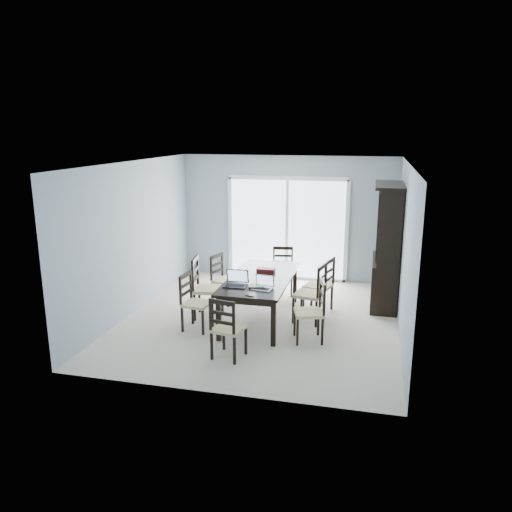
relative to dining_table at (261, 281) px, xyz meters
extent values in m
plane|color=silver|center=(0.00, 0.00, -0.67)|extent=(5.00, 5.00, 0.00)
plane|color=white|center=(0.00, 0.00, 1.93)|extent=(5.00, 5.00, 0.00)
cube|color=#8F9EAB|center=(0.00, 2.50, 0.63)|extent=(4.50, 0.02, 2.60)
cube|color=#8F9EAB|center=(-2.25, 0.00, 0.63)|extent=(0.02, 5.00, 2.60)
cube|color=#8F9EAB|center=(2.25, 0.00, 0.63)|extent=(0.02, 5.00, 2.60)
cube|color=gray|center=(0.00, 3.50, -0.72)|extent=(4.50, 2.00, 0.10)
cube|color=#99999E|center=(0.00, 4.50, -0.12)|extent=(4.50, 0.06, 1.10)
cube|color=black|center=(0.00, 0.00, 0.06)|extent=(1.00, 2.20, 0.04)
cube|color=black|center=(0.00, 0.00, 0.00)|extent=(0.88, 2.08, 0.10)
cube|color=black|center=(-0.42, -1.00, -0.33)|extent=(0.07, 0.07, 0.69)
cube|color=black|center=(0.42, -1.00, -0.33)|extent=(0.07, 0.07, 0.69)
cube|color=black|center=(-0.42, 1.00, -0.33)|extent=(0.07, 0.07, 0.69)
cube|color=black|center=(0.42, 1.00, -0.33)|extent=(0.07, 0.07, 0.69)
cube|color=black|center=(2.01, 1.25, -0.25)|extent=(0.45, 1.30, 0.85)
cube|color=black|center=(2.04, 1.25, 0.83)|extent=(0.38, 1.30, 1.30)
cube|color=black|center=(2.01, 1.25, 1.50)|extent=(0.50, 1.38, 0.05)
cube|color=black|center=(1.84, 0.83, 0.83)|extent=(0.02, 0.36, 1.18)
cube|color=black|center=(1.84, 1.25, 0.83)|extent=(0.02, 0.36, 1.18)
cube|color=black|center=(1.84, 1.67, 0.83)|extent=(0.02, 0.36, 1.18)
cube|color=silver|center=(0.00, 2.48, 0.38)|extent=(2.40, 0.02, 2.10)
cube|color=white|center=(0.00, 2.46, 1.47)|extent=(2.52, 0.05, 0.08)
cube|color=white|center=(0.00, 2.46, 0.38)|extent=(0.06, 0.05, 2.10)
cube|color=white|center=(0.00, 2.46, -0.65)|extent=(2.52, 0.05, 0.05)
cube|color=black|center=(-1.04, -0.46, -0.47)|extent=(0.04, 0.04, 0.41)
cube|color=black|center=(-1.08, -0.82, -0.47)|extent=(0.04, 0.04, 0.41)
cube|color=black|center=(-0.69, -0.50, -0.47)|extent=(0.04, 0.04, 0.41)
cube|color=black|center=(-0.72, -0.86, -0.47)|extent=(0.04, 0.04, 0.41)
cube|color=beige|center=(-0.88, -0.66, -0.24)|extent=(0.44, 0.44, 0.05)
cube|color=black|center=(-1.12, 0.09, -0.44)|extent=(0.04, 0.04, 0.46)
cube|color=black|center=(-1.06, -0.32, -0.44)|extent=(0.04, 0.04, 0.46)
cube|color=black|center=(-0.72, 0.15, -0.44)|extent=(0.04, 0.04, 0.46)
cube|color=black|center=(-0.66, -0.26, -0.44)|extent=(0.04, 0.04, 0.46)
cube|color=beige|center=(-0.89, -0.08, -0.19)|extent=(0.51, 0.51, 0.05)
cube|color=black|center=(-0.93, 0.89, -0.47)|extent=(0.04, 0.04, 0.40)
cube|color=black|center=(-1.04, 0.56, -0.47)|extent=(0.04, 0.04, 0.40)
cube|color=black|center=(-0.60, 0.78, -0.47)|extent=(0.04, 0.04, 0.40)
cube|color=black|center=(-0.70, 0.45, -0.47)|extent=(0.04, 0.04, 0.40)
cube|color=beige|center=(-0.82, 0.67, -0.25)|extent=(0.49, 0.49, 0.05)
cube|color=black|center=(1.12, -0.80, -0.46)|extent=(0.04, 0.04, 0.42)
cube|color=black|center=(1.02, -0.45, -0.46)|extent=(0.04, 0.04, 0.42)
cube|color=black|center=(0.76, -0.90, -0.46)|extent=(0.04, 0.04, 0.42)
cube|color=black|center=(0.66, -0.55, -0.46)|extent=(0.04, 0.04, 0.42)
cube|color=beige|center=(0.89, -0.68, -0.23)|extent=(0.50, 0.50, 0.05)
cube|color=black|center=(0.95, -0.14, -0.45)|extent=(0.04, 0.04, 0.45)
cube|color=black|center=(1.03, 0.25, -0.45)|extent=(0.04, 0.04, 0.45)
cube|color=black|center=(0.56, -0.06, -0.45)|extent=(0.04, 0.04, 0.45)
cube|color=black|center=(0.64, 0.33, -0.45)|extent=(0.04, 0.04, 0.45)
cube|color=beige|center=(0.80, 0.09, -0.20)|extent=(0.51, 0.51, 0.05)
cube|color=black|center=(1.02, 0.39, -0.46)|extent=(0.04, 0.04, 0.43)
cube|color=black|center=(1.12, 0.76, -0.46)|extent=(0.04, 0.04, 0.43)
cube|color=black|center=(0.65, 0.49, -0.46)|extent=(0.04, 0.04, 0.43)
cube|color=black|center=(0.75, 0.86, -0.46)|extent=(0.04, 0.04, 0.43)
cube|color=beige|center=(0.88, 0.63, -0.22)|extent=(0.52, 0.52, 0.05)
cube|color=black|center=(-0.32, -1.64, -0.47)|extent=(0.04, 0.04, 0.40)
cube|color=black|center=(0.03, -1.71, -0.47)|extent=(0.04, 0.04, 0.40)
cube|color=black|center=(-0.25, -1.30, -0.47)|extent=(0.04, 0.04, 0.40)
cube|color=black|center=(0.10, -1.37, -0.47)|extent=(0.04, 0.04, 0.40)
cube|color=beige|center=(-0.11, -1.50, -0.25)|extent=(0.46, 0.46, 0.05)
cube|color=black|center=(0.26, 1.61, -0.47)|extent=(0.04, 0.04, 0.40)
cube|color=black|center=(-0.09, 1.55, -0.47)|extent=(0.04, 0.04, 0.40)
cube|color=black|center=(0.31, 1.26, -0.47)|extent=(0.04, 0.04, 0.40)
cube|color=black|center=(-0.04, 1.20, -0.47)|extent=(0.04, 0.04, 0.40)
cube|color=beige|center=(0.11, 1.40, -0.25)|extent=(0.45, 0.45, 0.05)
cube|color=black|center=(-0.27, -0.61, 0.09)|extent=(0.36, 0.25, 0.02)
cube|color=silver|center=(-0.27, -0.61, 0.21)|extent=(0.31, 0.05, 0.19)
cube|color=#B6B6B8|center=(0.17, -0.66, 0.09)|extent=(0.33, 0.26, 0.02)
cube|color=silver|center=(0.17, -0.66, 0.19)|extent=(0.27, 0.08, 0.16)
cube|color=#9A2E13|center=(0.06, -0.59, 0.09)|extent=(0.23, 0.18, 0.03)
cube|color=gold|center=(0.07, -0.59, 0.11)|extent=(0.27, 0.23, 0.01)
cube|color=black|center=(0.06, -1.00, 0.08)|extent=(0.13, 0.09, 0.01)
cube|color=#450F0D|center=(0.03, 0.24, 0.12)|extent=(0.31, 0.15, 0.08)
cube|color=maroon|center=(-0.74, 3.68, -0.26)|extent=(1.92, 1.79, 0.82)
cube|color=#989898|center=(-0.74, 3.68, 0.17)|extent=(1.98, 1.84, 0.05)
camera|label=1|loc=(1.76, -7.70, 2.44)|focal=35.00mm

